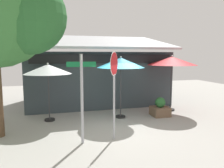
# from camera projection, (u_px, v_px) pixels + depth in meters

# --- Properties ---
(ground_plane) EXTENTS (28.00, 28.00, 0.10)m
(ground_plane) POSITION_uv_depth(u_px,v_px,m) (119.00, 130.00, 8.50)
(ground_plane) COLOR #9E9B93
(cafe_building) EXTENTS (8.32, 5.00, 4.17)m
(cafe_building) POSITION_uv_depth(u_px,v_px,m) (96.00, 76.00, 13.26)
(cafe_building) COLOR #333D42
(cafe_building) RESTS_ON ground
(street_sign_post) EXTENTS (0.91, 0.97, 2.87)m
(street_sign_post) POSITION_uv_depth(u_px,v_px,m) (82.00, 89.00, 6.86)
(street_sign_post) COLOR #A8AAB2
(street_sign_post) RESTS_ON ground
(stop_sign) EXTENTS (0.45, 0.67, 2.95)m
(stop_sign) POSITION_uv_depth(u_px,v_px,m) (114.00, 79.00, 7.21)
(stop_sign) COLOR #A8AAB2
(stop_sign) RESTS_ON ground
(patio_umbrella_ivory_left) EXTENTS (2.00, 2.00, 2.52)m
(patio_umbrella_ivory_left) POSITION_uv_depth(u_px,v_px,m) (48.00, 70.00, 9.25)
(patio_umbrella_ivory_left) COLOR black
(patio_umbrella_ivory_left) RESTS_ON ground
(patio_umbrella_teal_center) EXTENTS (2.12, 2.12, 2.80)m
(patio_umbrella_teal_center) POSITION_uv_depth(u_px,v_px,m) (121.00, 63.00, 9.72)
(patio_umbrella_teal_center) COLOR black
(patio_umbrella_teal_center) RESTS_ON ground
(patio_umbrella_crimson_right) EXTENTS (2.47, 2.47, 2.84)m
(patio_umbrella_crimson_right) POSITION_uv_depth(u_px,v_px,m) (172.00, 61.00, 11.02)
(patio_umbrella_crimson_right) COLOR black
(patio_umbrella_crimson_right) RESTS_ON ground
(sidewalk_planter) EXTENTS (0.78, 0.78, 0.88)m
(sidewalk_planter) POSITION_uv_depth(u_px,v_px,m) (160.00, 109.00, 10.28)
(sidewalk_planter) COLOR brown
(sidewalk_planter) RESTS_ON ground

